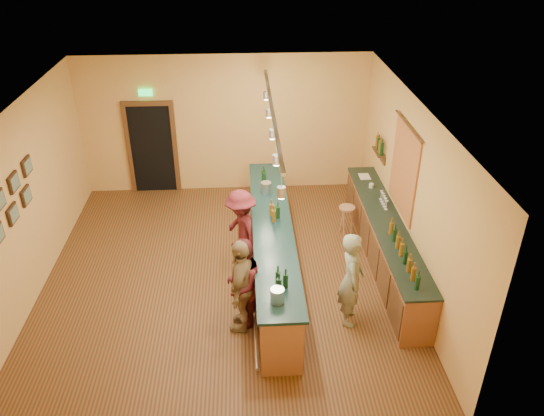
{
  "coord_description": "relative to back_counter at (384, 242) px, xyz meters",
  "views": [
    {
      "loc": [
        0.4,
        -7.94,
        5.9
      ],
      "look_at": [
        0.87,
        0.2,
        1.27
      ],
      "focal_mm": 35.0,
      "sensor_mm": 36.0,
      "label": 1
    }
  ],
  "objects": [
    {
      "name": "customer_b",
      "position": [
        -2.66,
        -1.58,
        0.33
      ],
      "size": [
        0.61,
        1.02,
        1.63
      ],
      "primitive_type": "imported",
      "rotation": [
        0.0,
        0.0,
        -1.8
      ],
      "color": "#997A51",
      "rests_on": "floor"
    },
    {
      "name": "pendant_track",
      "position": [
        -2.11,
        -0.18,
        2.5
      ],
      "size": [
        0.11,
        4.6,
        0.5
      ],
      "color": "silver",
      "rests_on": "ceiling"
    },
    {
      "name": "wall_back",
      "position": [
        -2.97,
        3.32,
        1.11
      ],
      "size": [
        6.5,
        0.02,
        3.2
      ],
      "primitive_type": "cube",
      "color": "#D7B250",
      "rests_on": "floor"
    },
    {
      "name": "customer_c",
      "position": [
        -2.66,
        0.07,
        0.31
      ],
      "size": [
        0.91,
        1.17,
        1.59
      ],
      "primitive_type": "imported",
      "rotation": [
        0.0,
        0.0,
        -1.21
      ],
      "color": "#59191E",
      "rests_on": "floor"
    },
    {
      "name": "bartender",
      "position": [
        -0.94,
        -1.53,
        0.34
      ],
      "size": [
        0.46,
        0.64,
        1.65
      ],
      "primitive_type": "imported",
      "rotation": [
        0.0,
        0.0,
        1.46
      ],
      "color": "gray",
      "rests_on": "floor"
    },
    {
      "name": "tasting_bar",
      "position": [
        -2.11,
        -0.18,
        0.12
      ],
      "size": [
        0.74,
        5.1,
        1.38
      ],
      "color": "brown",
      "rests_on": "floor"
    },
    {
      "name": "customer_a",
      "position": [
        -2.66,
        -1.5,
        0.3
      ],
      "size": [
        0.81,
        0.91,
        1.56
      ],
      "primitive_type": "imported",
      "rotation": [
        0.0,
        0.0,
        -1.91
      ],
      "color": "#59191E",
      "rests_on": "floor"
    },
    {
      "name": "picture_grid",
      "position": [
        -6.18,
        -0.93,
        1.46
      ],
      "size": [
        0.06,
        2.2,
        0.7
      ],
      "primitive_type": null,
      "color": "#382111",
      "rests_on": "wall_left"
    },
    {
      "name": "wall_front",
      "position": [
        -2.97,
        -3.68,
        1.11
      ],
      "size": [
        6.5,
        0.02,
        3.2
      ],
      "primitive_type": "cube",
      "color": "#D7B250",
      "rests_on": "floor"
    },
    {
      "name": "tapestry",
      "position": [
        0.26,
        0.22,
        1.36
      ],
      "size": [
        0.03,
        1.4,
        1.6
      ],
      "primitive_type": "cube",
      "color": "#9E2E1F",
      "rests_on": "wall_right"
    },
    {
      "name": "wall_left",
      "position": [
        -6.22,
        -0.18,
        1.11
      ],
      "size": [
        0.02,
        7.0,
        3.2
      ],
      "primitive_type": "cube",
      "color": "#D7B250",
      "rests_on": "floor"
    },
    {
      "name": "bar_stool",
      "position": [
        -0.52,
        1.03,
        0.03
      ],
      "size": [
        0.32,
        0.32,
        0.67
      ],
      "rotation": [
        0.0,
        0.0,
        -0.41
      ],
      "color": "#946542",
      "rests_on": "floor"
    },
    {
      "name": "wall_right",
      "position": [
        0.28,
        -0.18,
        1.11
      ],
      "size": [
        0.02,
        7.0,
        3.2
      ],
      "primitive_type": "cube",
      "color": "#D7B250",
      "rests_on": "floor"
    },
    {
      "name": "doorway",
      "position": [
        -4.67,
        3.3,
        0.64
      ],
      "size": [
        1.15,
        0.09,
        2.48
      ],
      "color": "black",
      "rests_on": "wall_back"
    },
    {
      "name": "floor",
      "position": [
        -2.97,
        -0.18,
        -0.49
      ],
      "size": [
        7.0,
        7.0,
        0.0
      ],
      "primitive_type": "plane",
      "color": "#512617",
      "rests_on": "ground"
    },
    {
      "name": "back_counter",
      "position": [
        0.0,
        0.0,
        0.0
      ],
      "size": [
        0.6,
        4.55,
        1.27
      ],
      "color": "brown",
      "rests_on": "floor"
    },
    {
      "name": "bottle_shelf",
      "position": [
        0.2,
        1.72,
        1.18
      ],
      "size": [
        0.17,
        0.55,
        0.54
      ],
      "color": "#502F18",
      "rests_on": "wall_right"
    },
    {
      "name": "ceiling",
      "position": [
        -2.97,
        -0.18,
        2.71
      ],
      "size": [
        6.5,
        7.0,
        0.02
      ],
      "primitive_type": "cube",
      "color": "silver",
      "rests_on": "wall_back"
    }
  ]
}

